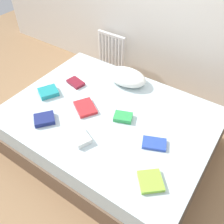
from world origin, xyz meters
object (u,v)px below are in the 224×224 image
object	(u,v)px
textbook_maroon	(76,83)
textbook_lime	(151,181)
textbook_teal	(48,92)
textbook_red	(85,108)
radiator	(111,51)
textbook_white	(80,137)
textbook_navy	(44,119)
textbook_blue	(154,144)
pillow	(126,77)
textbook_green	(123,117)
bed	(109,131)

from	to	relation	value
textbook_maroon	textbook_lime	bearing A→B (deg)	-13.62
textbook_teal	textbook_maroon	xyz separation A→B (m)	(0.12, 0.30, -0.01)
textbook_lime	textbook_red	distance (m)	0.99
radiator	textbook_white	xyz separation A→B (m)	(0.77, -1.60, 0.16)
textbook_navy	textbook_maroon	xyz separation A→B (m)	(-0.13, 0.61, -0.01)
textbook_red	textbook_white	size ratio (longest dim) A/B	1.11
textbook_lime	textbook_blue	xyz separation A→B (m)	(-0.14, 0.34, -0.00)
textbook_lime	textbook_white	bearing A→B (deg)	136.00
textbook_lime	textbook_blue	size ratio (longest dim) A/B	0.91
pillow	textbook_white	world-z (taller)	pillow
textbook_lime	textbook_blue	distance (m)	0.37
radiator	textbook_teal	bearing A→B (deg)	-85.87
textbook_navy	textbook_white	bearing A→B (deg)	-47.89
textbook_teal	textbook_maroon	size ratio (longest dim) A/B	1.00
radiator	pillow	size ratio (longest dim) A/B	1.13
textbook_green	textbook_teal	xyz separation A→B (m)	(-0.85, -0.13, 0.00)
textbook_green	textbook_teal	size ratio (longest dim) A/B	0.90
bed	textbook_maroon	world-z (taller)	textbook_maroon
radiator	textbook_lime	xyz separation A→B (m)	(1.48, -1.64, 0.15)
radiator	textbook_red	xyz separation A→B (m)	(0.56, -1.28, 0.15)
textbook_teal	textbook_maroon	bearing A→B (deg)	96.42
bed	radiator	size ratio (longest dim) A/B	3.89
textbook_white	textbook_blue	distance (m)	0.65
pillow	textbook_teal	xyz separation A→B (m)	(-0.57, -0.64, -0.05)
textbook_white	textbook_teal	world-z (taller)	same
bed	textbook_white	xyz separation A→B (m)	(-0.03, -0.40, 0.28)
pillow	bed	bearing A→B (deg)	-75.88
textbook_navy	pillow	bearing A→B (deg)	21.16
textbook_green	textbook_maroon	xyz separation A→B (m)	(-0.73, 0.16, -0.00)
bed	radiator	xyz separation A→B (m)	(-0.80, 1.20, 0.12)
pillow	textbook_blue	xyz separation A→B (m)	(0.67, -0.62, -0.06)
bed	textbook_navy	xyz separation A→B (m)	(-0.44, -0.42, 0.28)
textbook_blue	textbook_teal	size ratio (longest dim) A/B	1.07
textbook_lime	pillow	bearing A→B (deg)	88.95
bed	pillow	distance (m)	0.63
textbook_blue	textbook_teal	xyz separation A→B (m)	(-1.24, -0.02, 0.01)
textbook_white	textbook_red	bearing A→B (deg)	145.21
radiator	pillow	bearing A→B (deg)	-45.44
textbook_red	textbook_teal	distance (m)	0.47
textbook_white	textbook_maroon	size ratio (longest dim) A/B	1.12
textbook_teal	textbook_maroon	distance (m)	0.32
textbook_teal	radiator	bearing A→B (deg)	123.16
textbook_red	textbook_teal	world-z (taller)	textbook_teal
textbook_teal	textbook_red	bearing A→B (deg)	33.62
radiator	textbook_lime	bearing A→B (deg)	-47.91
pillow	textbook_maroon	world-z (taller)	pillow
textbook_blue	textbook_maroon	distance (m)	1.15
pillow	textbook_navy	xyz separation A→B (m)	(-0.31, -0.95, -0.05)
pillow	textbook_teal	world-z (taller)	pillow
textbook_blue	textbook_red	bearing A→B (deg)	155.20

